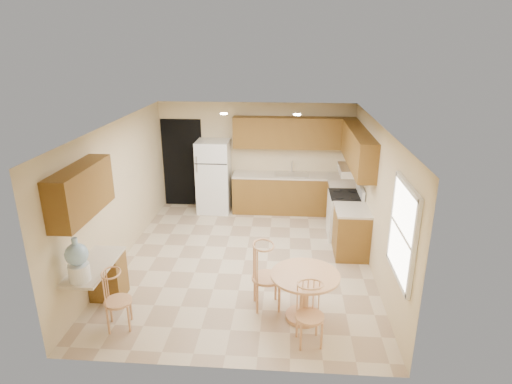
# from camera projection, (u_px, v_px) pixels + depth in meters

# --- Properties ---
(floor) EXTENTS (5.50, 5.50, 0.00)m
(floor) POSITION_uv_depth(u_px,v_px,m) (245.00, 260.00, 7.84)
(floor) COLOR beige
(floor) RESTS_ON ground
(ceiling) EXTENTS (4.50, 5.50, 0.02)m
(ceiling) POSITION_uv_depth(u_px,v_px,m) (243.00, 125.00, 7.01)
(ceiling) COLOR white
(ceiling) RESTS_ON wall_back
(wall_back) EXTENTS (4.50, 0.02, 2.50)m
(wall_back) POSITION_uv_depth(u_px,v_px,m) (256.00, 156.00, 10.01)
(wall_back) COLOR #C7B286
(wall_back) RESTS_ON floor
(wall_front) EXTENTS (4.50, 0.02, 2.50)m
(wall_front) POSITION_uv_depth(u_px,v_px,m) (220.00, 279.00, 4.84)
(wall_front) COLOR #C7B286
(wall_front) RESTS_ON floor
(wall_left) EXTENTS (0.02, 5.50, 2.50)m
(wall_left) POSITION_uv_depth(u_px,v_px,m) (118.00, 193.00, 7.58)
(wall_left) COLOR #C7B286
(wall_left) RESTS_ON floor
(wall_right) EXTENTS (0.02, 5.50, 2.50)m
(wall_right) POSITION_uv_depth(u_px,v_px,m) (376.00, 200.00, 7.27)
(wall_right) COLOR #C7B286
(wall_right) RESTS_ON floor
(doorway) EXTENTS (0.90, 0.02, 2.10)m
(doorway) POSITION_uv_depth(u_px,v_px,m) (183.00, 163.00, 10.19)
(doorway) COLOR black
(doorway) RESTS_ON floor
(base_cab_back) EXTENTS (2.75, 0.60, 0.87)m
(base_cab_back) POSITION_uv_depth(u_px,v_px,m) (292.00, 194.00, 9.94)
(base_cab_back) COLOR brown
(base_cab_back) RESTS_ON floor
(counter_back) EXTENTS (2.75, 0.63, 0.04)m
(counter_back) POSITION_uv_depth(u_px,v_px,m) (293.00, 175.00, 9.79)
(counter_back) COLOR beige
(counter_back) RESTS_ON base_cab_back
(base_cab_right_a) EXTENTS (0.60, 0.59, 0.87)m
(base_cab_right_a) POSITION_uv_depth(u_px,v_px,m) (342.00, 205.00, 9.31)
(base_cab_right_a) COLOR brown
(base_cab_right_a) RESTS_ON floor
(counter_right_a) EXTENTS (0.63, 0.59, 0.04)m
(counter_right_a) POSITION_uv_depth(u_px,v_px,m) (343.00, 185.00, 9.15)
(counter_right_a) COLOR beige
(counter_right_a) RESTS_ON base_cab_right_a
(base_cab_right_b) EXTENTS (0.60, 0.80, 0.87)m
(base_cab_right_b) POSITION_uv_depth(u_px,v_px,m) (351.00, 233.00, 7.94)
(base_cab_right_b) COLOR brown
(base_cab_right_b) RESTS_ON floor
(counter_right_b) EXTENTS (0.63, 0.80, 0.04)m
(counter_right_b) POSITION_uv_depth(u_px,v_px,m) (353.00, 210.00, 7.79)
(counter_right_b) COLOR beige
(counter_right_b) RESTS_ON base_cab_right_b
(upper_cab_back) EXTENTS (2.75, 0.33, 0.70)m
(upper_cab_back) POSITION_uv_depth(u_px,v_px,m) (294.00, 133.00, 9.60)
(upper_cab_back) COLOR brown
(upper_cab_back) RESTS_ON wall_back
(upper_cab_right) EXTENTS (0.33, 2.42, 0.70)m
(upper_cab_right) POSITION_uv_depth(u_px,v_px,m) (358.00, 148.00, 8.22)
(upper_cab_right) COLOR brown
(upper_cab_right) RESTS_ON wall_right
(upper_cab_left) EXTENTS (0.33, 1.40, 0.70)m
(upper_cab_left) POSITION_uv_depth(u_px,v_px,m) (81.00, 191.00, 5.87)
(upper_cab_left) COLOR brown
(upper_cab_left) RESTS_ON wall_left
(sink) EXTENTS (0.78, 0.44, 0.01)m
(sink) POSITION_uv_depth(u_px,v_px,m) (292.00, 175.00, 9.78)
(sink) COLOR silver
(sink) RESTS_ON counter_back
(range_hood) EXTENTS (0.50, 0.76, 0.14)m
(range_hood) POSITION_uv_depth(u_px,v_px,m) (352.00, 170.00, 8.34)
(range_hood) COLOR silver
(range_hood) RESTS_ON upper_cab_right
(desk_pedestal) EXTENTS (0.48, 0.42, 0.72)m
(desk_pedestal) POSITION_uv_depth(u_px,v_px,m) (108.00, 276.00, 6.62)
(desk_pedestal) COLOR brown
(desk_pedestal) RESTS_ON floor
(desk_top) EXTENTS (0.50, 1.20, 0.04)m
(desk_top) POSITION_uv_depth(u_px,v_px,m) (94.00, 266.00, 6.14)
(desk_top) COLOR beige
(desk_top) RESTS_ON desk_pedestal
(window) EXTENTS (0.06, 1.12, 1.30)m
(window) POSITION_uv_depth(u_px,v_px,m) (403.00, 232.00, 5.45)
(window) COLOR white
(window) RESTS_ON wall_right
(can_light_a) EXTENTS (0.14, 0.14, 0.02)m
(can_light_a) POSITION_uv_depth(u_px,v_px,m) (224.00, 114.00, 8.18)
(can_light_a) COLOR white
(can_light_a) RESTS_ON ceiling
(can_light_b) EXTENTS (0.14, 0.14, 0.02)m
(can_light_b) POSITION_uv_depth(u_px,v_px,m) (297.00, 115.00, 8.08)
(can_light_b) COLOR white
(can_light_b) RESTS_ON ceiling
(refrigerator) EXTENTS (0.74, 0.72, 1.68)m
(refrigerator) POSITION_uv_depth(u_px,v_px,m) (214.00, 176.00, 9.89)
(refrigerator) COLOR white
(refrigerator) RESTS_ON floor
(stove) EXTENTS (0.65, 0.76, 1.09)m
(stove) POSITION_uv_depth(u_px,v_px,m) (345.00, 215.00, 8.66)
(stove) COLOR white
(stove) RESTS_ON floor
(dining_table) EXTENTS (0.97, 0.97, 0.72)m
(dining_table) POSITION_uv_depth(u_px,v_px,m) (305.00, 290.00, 6.06)
(dining_table) COLOR tan
(dining_table) RESTS_ON floor
(chair_table_a) EXTENTS (0.45, 0.59, 1.03)m
(chair_table_a) POSITION_uv_depth(u_px,v_px,m) (267.00, 273.00, 6.19)
(chair_table_a) COLOR tan
(chair_table_a) RESTS_ON floor
(chair_table_b) EXTENTS (0.38, 0.39, 0.87)m
(chair_table_b) POSITION_uv_depth(u_px,v_px,m) (310.00, 313.00, 5.45)
(chair_table_b) COLOR tan
(chair_table_b) RESTS_ON floor
(chair_desk) EXTENTS (0.38, 0.50, 0.86)m
(chair_desk) POSITION_uv_depth(u_px,v_px,m) (115.00, 298.00, 5.77)
(chair_desk) COLOR tan
(chair_desk) RESTS_ON floor
(water_crock) EXTENTS (0.30, 0.30, 0.62)m
(water_crock) POSITION_uv_depth(u_px,v_px,m) (78.00, 261.00, 5.64)
(water_crock) COLOR white
(water_crock) RESTS_ON desk_top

